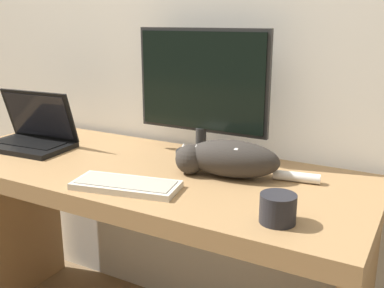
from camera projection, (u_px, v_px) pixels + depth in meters
The scene contains 7 objects.
wall_back at pixel (194, 14), 1.77m from camera, with size 6.40×0.06×2.60m.
desk at pixel (143, 208), 1.63m from camera, with size 1.59×0.65×0.78m.
monitor at pixel (202, 91), 1.65m from camera, with size 0.52×0.19×0.48m.
laptop at pixel (31, 136), 1.82m from camera, with size 0.36×0.24×0.23m.
external_keyboard at pixel (126, 185), 1.38m from camera, with size 0.35×0.20×0.02m.
cat at pixel (227, 158), 1.48m from camera, with size 0.46×0.18×0.12m.
coffee_mug at pixel (278, 208), 1.15m from camera, with size 0.09×0.09×0.08m.
Camera 1 is at (0.89, -0.91, 1.28)m, focal length 42.00 mm.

